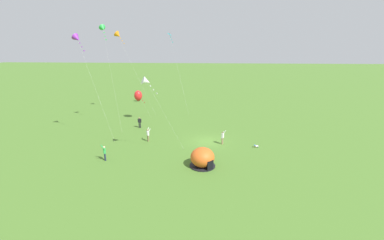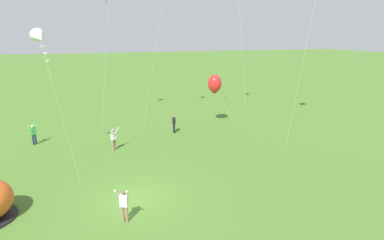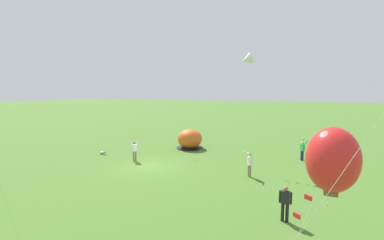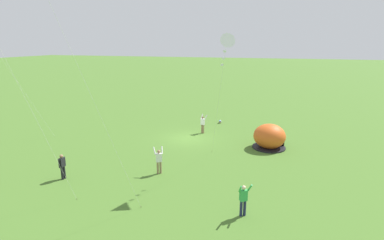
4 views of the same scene
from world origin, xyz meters
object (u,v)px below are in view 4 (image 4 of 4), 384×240
at_px(popup_tent, 269,137).
at_px(person_with_toddler, 159,160).
at_px(toddler_crawling, 220,121).
at_px(kite_white, 226,43).
at_px(person_flying_kite, 243,199).
at_px(person_far_back, 62,165).
at_px(person_arms_raised, 203,123).

xyz_separation_m(popup_tent, person_with_toddler, (6.94, 7.60, 0.00)).
distance_m(toddler_crawling, kite_white, 15.97).
bearing_deg(person_flying_kite, kite_white, -66.68).
bearing_deg(person_with_toddler, person_far_back, 25.08).
bearing_deg(person_arms_raised, person_with_toddler, 87.94).
relative_size(person_with_toddler, kite_white, 0.20).
distance_m(person_far_back, person_with_toddler, 6.33).
xyz_separation_m(popup_tent, toddler_crawling, (5.72, -6.73, -0.82)).
bearing_deg(toddler_crawling, person_arms_raised, 78.72).
height_order(person_flying_kite, person_with_toddler, same).
distance_m(person_far_back, kite_white, 13.22).
distance_m(toddler_crawling, person_arms_raised, 4.43).
bearing_deg(toddler_crawling, kite_white, 102.90).
bearing_deg(person_with_toddler, popup_tent, -132.38).
bearing_deg(toddler_crawling, popup_tent, 130.39).
height_order(person_far_back, person_flying_kite, person_flying_kite).
height_order(popup_tent, person_arms_raised, popup_tent).
distance_m(popup_tent, person_arms_raised, 7.02).
distance_m(popup_tent, person_far_back, 16.32).
bearing_deg(person_flying_kite, person_with_toddler, -29.35).
xyz_separation_m(person_flying_kite, kite_white, (2.04, -4.72, 7.76)).
distance_m(person_far_back, person_arms_raised, 14.13).
relative_size(person_far_back, kite_white, 0.18).
relative_size(popup_tent, person_arms_raised, 1.49).
height_order(toddler_crawling, person_far_back, person_far_back).
xyz_separation_m(person_with_toddler, kite_white, (-4.22, -1.21, 7.76)).
bearing_deg(person_arms_raised, person_flying_kite, 113.45).
xyz_separation_m(toddler_crawling, kite_white, (-3.01, 13.13, 8.58)).
distance_m(person_far_back, person_flying_kite, 12.01).
relative_size(person_arms_raised, person_flying_kite, 1.00).
bearing_deg(person_flying_kite, toddler_crawling, -74.23).
bearing_deg(person_with_toddler, person_arms_raised, -92.06).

